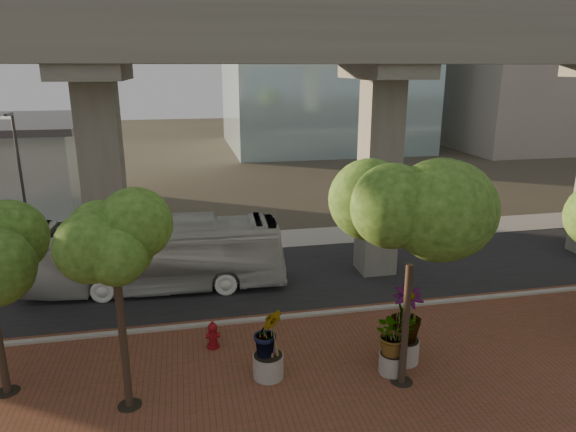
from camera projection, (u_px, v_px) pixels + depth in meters
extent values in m
plane|color=#393429|center=(258.00, 299.00, 21.78)|extent=(160.00, 160.00, 0.00)
cube|color=brown|center=(300.00, 421.00, 14.25)|extent=(70.00, 13.00, 0.06)
cube|color=black|center=(251.00, 280.00, 23.65)|extent=(90.00, 8.00, 0.04)
cube|color=#A09E95|center=(265.00, 319.00, 19.87)|extent=(70.00, 0.25, 0.16)
cube|color=#A09E95|center=(238.00, 242.00, 28.82)|extent=(90.00, 3.00, 0.06)
cube|color=gray|center=(251.00, 39.00, 19.21)|extent=(72.00, 2.40, 1.80)
cube|color=gray|center=(241.00, 42.00, 22.21)|extent=(72.00, 2.40, 1.80)
cube|color=gray|center=(238.00, 10.00, 22.85)|extent=(72.00, 0.12, 1.00)
cube|color=#9F9B8F|center=(534.00, 44.00, 59.63)|extent=(18.00, 16.00, 24.00)
imported|color=silver|center=(157.00, 256.00, 22.40)|extent=(11.32, 3.34, 3.11)
cylinder|color=maroon|center=(213.00, 346.00, 17.93)|extent=(0.44, 0.44, 0.10)
cylinder|color=maroon|center=(213.00, 337.00, 17.83)|extent=(0.29, 0.29, 0.71)
sphere|color=maroon|center=(213.00, 328.00, 17.73)|extent=(0.34, 0.34, 0.34)
cylinder|color=maroon|center=(212.00, 323.00, 17.69)|extent=(0.10, 0.10, 0.12)
cylinder|color=maroon|center=(213.00, 335.00, 17.82)|extent=(0.49, 0.20, 0.20)
cylinder|color=gray|center=(392.00, 363.00, 16.40)|extent=(0.87, 0.87, 0.67)
imported|color=#2A4D14|center=(394.00, 333.00, 16.10)|extent=(1.93, 1.93, 1.44)
cylinder|color=#9C998D|center=(404.00, 350.00, 17.02)|extent=(1.01, 1.01, 0.79)
imported|color=#2A4D14|center=(406.00, 314.00, 16.65)|extent=(2.48, 2.48, 1.86)
cylinder|color=#9E998F|center=(268.00, 366.00, 16.15)|extent=(0.97, 0.97, 0.76)
imported|color=#2A4D14|center=(268.00, 332.00, 15.82)|extent=(2.16, 2.16, 1.62)
cylinder|color=black|center=(8.00, 391.00, 15.49)|extent=(0.70, 0.70, 0.01)
cylinder|color=#413125|center=(124.00, 348.00, 14.33)|extent=(0.22, 0.22, 3.78)
cylinder|color=black|center=(130.00, 405.00, 14.86)|extent=(0.70, 0.70, 0.01)
cylinder|color=#413125|center=(406.00, 325.00, 15.45)|extent=(0.22, 0.22, 3.91)
cylinder|color=black|center=(401.00, 381.00, 15.99)|extent=(0.70, 0.70, 0.01)
cylinder|color=#313237|center=(24.00, 193.00, 24.22)|extent=(0.13, 0.13, 7.41)
cube|color=#313237|center=(9.00, 115.00, 22.74)|extent=(0.14, 0.93, 0.14)
cube|color=silver|center=(6.00, 118.00, 22.33)|extent=(0.37, 0.19, 0.11)
cylinder|color=#2C2C31|center=(384.00, 162.00, 28.91)|extent=(0.15, 0.15, 8.52)
cube|color=#2C2C31|center=(392.00, 85.00, 27.22)|extent=(0.16, 1.07, 0.16)
cube|color=silver|center=(396.00, 87.00, 26.75)|extent=(0.43, 0.21, 0.13)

